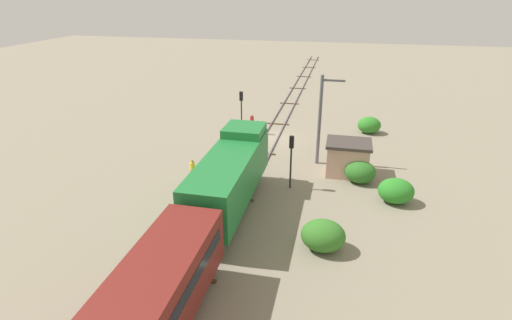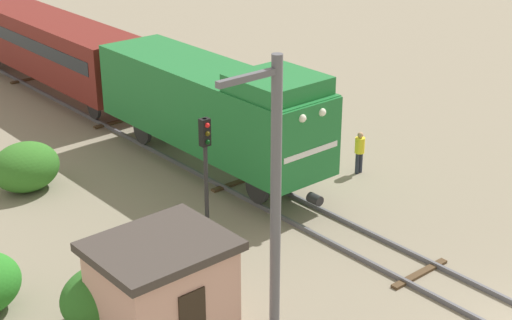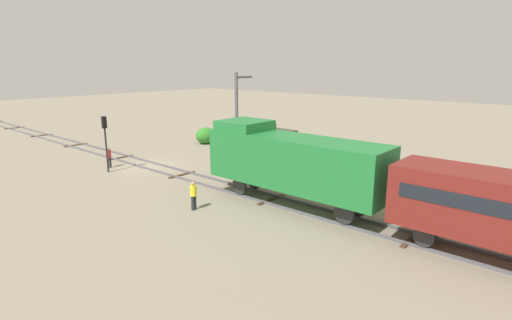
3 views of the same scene
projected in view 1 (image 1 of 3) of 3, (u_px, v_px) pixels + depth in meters
name	position (u px, v px, depth m)	size (l,w,h in m)	color
ground_plane	(271.00, 138.00, 40.04)	(156.08, 156.08, 0.00)	gray
railway_track	(271.00, 137.00, 40.01)	(2.40, 104.06, 0.16)	#595960
locomotive	(231.00, 173.00, 25.96)	(2.90, 11.60, 4.60)	#1E7233
traffic_signal_near	(241.00, 105.00, 40.09)	(0.32, 0.34, 4.36)	#262628
traffic_signal_mid	(291.00, 152.00, 28.89)	(0.32, 0.34, 4.14)	#262628
worker_near_track	(252.00, 121.00, 41.84)	(0.38, 0.38, 1.70)	#262B38
worker_by_signal	(193.00, 168.00, 30.90)	(0.38, 0.38, 1.70)	#262B38
catenary_mast	(320.00, 118.00, 32.66)	(1.94, 0.28, 7.56)	#595960
relay_hut	(348.00, 158.00, 31.78)	(3.50, 2.90, 2.74)	#D19E8C
bush_near	(360.00, 172.00, 30.55)	(2.38, 1.95, 1.73)	#2F6E26
bush_mid	(396.00, 191.00, 27.65)	(2.45, 2.00, 1.78)	#2B8226
bush_far	(369.00, 125.00, 41.02)	(2.34, 1.92, 1.70)	#2E7D26
bush_back	(323.00, 236.00, 22.62)	(2.54, 2.08, 1.85)	#357526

